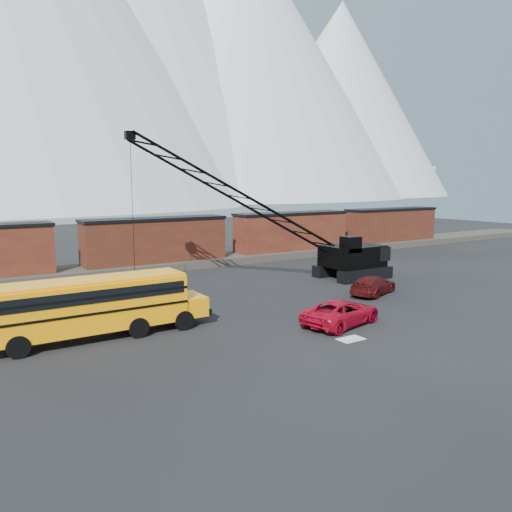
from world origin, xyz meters
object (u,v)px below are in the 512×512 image
at_px(red_pickup, 341,312).
at_px(maroon_suv, 373,285).
at_px(crawler_crane, 247,201).
at_px(school_bus, 96,305).

bearing_deg(red_pickup, maroon_suv, -70.89).
height_order(red_pickup, maroon_suv, red_pickup).
distance_m(maroon_suv, crawler_crane, 11.53).
xyz_separation_m(red_pickup, crawler_crane, (1.26, 12.40, 5.95)).
xyz_separation_m(school_bus, maroon_suv, (19.86, -0.46, -1.09)).
bearing_deg(maroon_suv, school_bus, 67.75).
bearing_deg(school_bus, red_pickup, -22.30).
distance_m(school_bus, red_pickup, 13.56).
distance_m(school_bus, maroon_suv, 19.90).
bearing_deg(maroon_suv, crawler_crane, 17.34).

